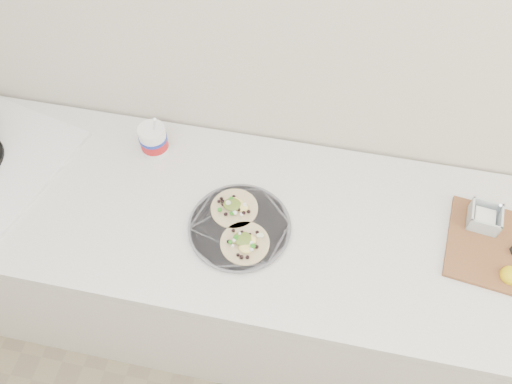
# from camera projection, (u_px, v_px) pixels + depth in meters

# --- Properties ---
(counter) EXTENTS (2.44, 0.66, 0.90)m
(counter) POSITION_uv_depth(u_px,v_px,m) (229.00, 271.00, 1.92)
(counter) COLOR silver
(counter) RESTS_ON ground
(taco_plate) EXTENTS (0.31, 0.31, 0.04)m
(taco_plate) POSITION_uv_depth(u_px,v_px,m) (239.00, 225.00, 1.49)
(taco_plate) COLOR #5B5A62
(taco_plate) RESTS_ON counter
(tub) EXTENTS (0.09, 0.09, 0.21)m
(tub) POSITION_uv_depth(u_px,v_px,m) (154.00, 138.00, 1.63)
(tub) COLOR white
(tub) RESTS_ON counter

